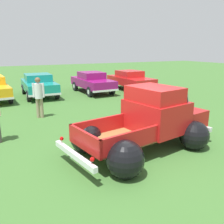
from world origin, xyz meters
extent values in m
plane|color=#3D6B2D|center=(0.00, 0.00, 0.00)|extent=(80.00, 80.00, 0.00)
cylinder|color=black|center=(1.29, 1.09, 0.38)|extent=(0.79, 0.34, 0.76)
cylinder|color=silver|center=(1.29, 1.09, 0.38)|extent=(0.38, 0.29, 0.34)
cylinder|color=black|center=(1.57, -0.62, 0.38)|extent=(0.79, 0.34, 0.76)
cylinder|color=silver|center=(1.57, -0.62, 0.38)|extent=(0.38, 0.29, 0.34)
cylinder|color=black|center=(-1.47, 0.64, 0.38)|extent=(0.79, 0.34, 0.76)
cylinder|color=silver|center=(-1.47, 0.64, 0.38)|extent=(0.38, 0.29, 0.34)
cylinder|color=black|center=(-1.19, -1.08, 0.38)|extent=(0.79, 0.34, 0.76)
cylinder|color=silver|center=(-1.19, -1.08, 0.38)|extent=(0.38, 0.29, 0.34)
sphere|color=black|center=(-1.48, 0.69, 0.44)|extent=(1.10, 1.10, 0.96)
sphere|color=black|center=(-1.18, -1.13, 0.44)|extent=(1.10, 1.10, 0.96)
cube|color=olive|center=(-0.94, -0.15, 0.54)|extent=(2.27, 1.85, 0.04)
cube|color=red|center=(-1.06, 0.57, 0.77)|extent=(2.04, 0.41, 0.50)
cube|color=red|center=(-0.82, -0.87, 0.77)|extent=(2.04, 0.41, 0.50)
cube|color=red|center=(0.03, 0.01, 0.77)|extent=(0.33, 1.53, 0.50)
cube|color=red|center=(-1.91, -0.31, 0.77)|extent=(0.33, 1.53, 0.50)
cube|color=red|center=(0.64, 0.11, 0.99)|extent=(1.71, 1.91, 0.95)
cube|color=red|center=(0.54, 0.09, 1.70)|extent=(1.38, 1.71, 0.45)
cube|color=#8CADB7|center=(1.18, 0.19, 1.68)|extent=(0.38, 1.46, 0.38)
cube|color=red|center=(1.68, 0.28, 0.80)|extent=(1.50, 1.80, 0.55)
sphere|color=black|center=(1.28, 1.12, 0.42)|extent=(1.06, 1.06, 0.92)
sphere|color=black|center=(1.58, -0.65, 0.42)|extent=(1.06, 1.06, 0.92)
cube|color=silver|center=(-2.21, -0.36, 0.46)|extent=(0.44, 1.97, 0.14)
cube|color=silver|center=(2.21, 0.36, 0.46)|extent=(0.44, 1.97, 0.14)
sphere|color=red|center=(-2.30, 0.42, 0.64)|extent=(0.13, 0.13, 0.11)
sphere|color=red|center=(-2.04, -1.14, 0.64)|extent=(0.13, 0.13, 0.11)
cylinder|color=black|center=(-2.92, 8.73, 0.33)|extent=(0.24, 0.67, 0.66)
cylinder|color=silver|center=(-2.92, 8.73, 0.33)|extent=(0.23, 0.31, 0.30)
cylinder|color=black|center=(-3.11, 11.62, 0.33)|extent=(0.24, 0.67, 0.66)
cylinder|color=silver|center=(-3.11, 11.62, 0.33)|extent=(0.23, 0.31, 0.30)
cylinder|color=black|center=(-0.25, 8.76, 0.33)|extent=(0.22, 0.67, 0.66)
cylinder|color=silver|center=(-0.25, 8.76, 0.33)|extent=(0.22, 0.30, 0.30)
cylinder|color=black|center=(-1.91, 8.81, 0.33)|extent=(0.22, 0.67, 0.66)
cylinder|color=silver|center=(-1.91, 8.81, 0.33)|extent=(0.22, 0.30, 0.30)
cylinder|color=black|center=(-0.16, 11.43, 0.33)|extent=(0.22, 0.67, 0.66)
cylinder|color=silver|center=(-0.16, 11.43, 0.33)|extent=(0.22, 0.30, 0.30)
cylinder|color=black|center=(-1.83, 11.48, 0.33)|extent=(0.22, 0.67, 0.66)
cylinder|color=silver|center=(-1.83, 11.48, 0.33)|extent=(0.22, 0.30, 0.30)
cube|color=teal|center=(-1.04, 10.12, 0.71)|extent=(1.92, 4.23, 0.55)
cube|color=teal|center=(-1.03, 10.28, 1.21)|extent=(1.60, 1.80, 0.45)
cube|color=silver|center=(-0.97, 12.16, 0.45)|extent=(1.85, 0.16, 0.12)
cube|color=silver|center=(-1.10, 8.07, 0.45)|extent=(1.85, 0.16, 0.12)
cylinder|color=black|center=(3.39, 8.45, 0.33)|extent=(0.21, 0.66, 0.66)
cylinder|color=silver|center=(3.39, 8.45, 0.33)|extent=(0.22, 0.30, 0.30)
cylinder|color=black|center=(1.79, 8.41, 0.33)|extent=(0.21, 0.66, 0.66)
cylinder|color=silver|center=(1.79, 8.41, 0.33)|extent=(0.22, 0.30, 0.30)
cylinder|color=black|center=(3.33, 11.13, 0.33)|extent=(0.21, 0.66, 0.66)
cylinder|color=silver|center=(3.33, 11.13, 0.33)|extent=(0.22, 0.30, 0.30)
cylinder|color=black|center=(1.73, 11.10, 0.33)|extent=(0.21, 0.66, 0.66)
cylinder|color=silver|center=(1.73, 11.10, 0.33)|extent=(0.22, 0.30, 0.30)
cube|color=#8C1466|center=(2.56, 9.77, 0.71)|extent=(1.81, 4.23, 0.55)
cube|color=#8C1466|center=(2.56, 9.94, 1.21)|extent=(1.52, 1.79, 0.45)
cube|color=silver|center=(2.52, 11.83, 0.45)|extent=(1.78, 0.14, 0.12)
cube|color=silver|center=(2.61, 7.72, 0.45)|extent=(1.78, 0.14, 0.12)
cylinder|color=black|center=(6.33, 8.13, 0.33)|extent=(0.22, 0.67, 0.66)
cylinder|color=silver|center=(6.33, 8.13, 0.33)|extent=(0.22, 0.30, 0.30)
cylinder|color=black|center=(4.67, 8.09, 0.33)|extent=(0.22, 0.67, 0.66)
cylinder|color=silver|center=(4.67, 8.09, 0.33)|extent=(0.22, 0.30, 0.30)
cylinder|color=black|center=(6.26, 10.76, 0.33)|extent=(0.22, 0.67, 0.66)
cylinder|color=silver|center=(6.26, 10.76, 0.33)|extent=(0.22, 0.30, 0.30)
cylinder|color=black|center=(4.60, 10.72, 0.33)|extent=(0.22, 0.67, 0.66)
cylinder|color=silver|center=(4.60, 10.72, 0.33)|extent=(0.22, 0.30, 0.30)
cube|color=red|center=(5.46, 9.43, 0.71)|extent=(1.89, 4.15, 0.55)
cube|color=red|center=(5.46, 9.59, 1.21)|extent=(1.59, 1.77, 0.45)
cube|color=silver|center=(5.41, 11.44, 0.45)|extent=(1.84, 0.15, 0.12)
cube|color=silver|center=(5.52, 7.41, 0.45)|extent=(1.84, 0.15, 0.12)
cylinder|color=gray|center=(-2.07, 5.10, 0.44)|extent=(0.20, 0.20, 0.88)
cylinder|color=gray|center=(-1.92, 5.02, 0.44)|extent=(0.20, 0.20, 0.88)
cylinder|color=silver|center=(-1.99, 5.06, 1.21)|extent=(0.46, 0.46, 0.66)
cylinder|color=silver|center=(-2.19, 5.17, 1.25)|extent=(0.12, 0.12, 0.63)
cylinder|color=silver|center=(-1.80, 4.96, 1.25)|extent=(0.12, 0.12, 0.63)
sphere|color=brown|center=(-1.99, 5.06, 1.70)|extent=(0.32, 0.32, 0.24)
camera|label=1|loc=(-3.90, -5.69, 3.05)|focal=38.44mm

